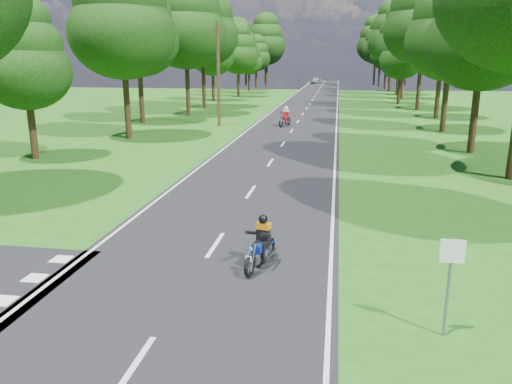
# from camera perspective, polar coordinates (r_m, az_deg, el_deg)

# --- Properties ---
(ground) EXTENTS (160.00, 160.00, 0.00)m
(ground) POSITION_cam_1_polar(r_m,az_deg,el_deg) (12.65, -6.85, -9.29)
(ground) COLOR #205413
(ground) RESTS_ON ground
(main_road) EXTENTS (7.00, 140.00, 0.02)m
(main_road) POSITION_cam_1_polar(r_m,az_deg,el_deg) (61.38, 6.16, 9.99)
(main_road) COLOR black
(main_road) RESTS_ON ground
(road_markings) EXTENTS (7.40, 140.00, 0.01)m
(road_markings) POSITION_cam_1_polar(r_m,az_deg,el_deg) (59.52, 5.92, 9.86)
(road_markings) COLOR silver
(road_markings) RESTS_ON main_road
(treeline) EXTENTS (40.00, 115.35, 14.78)m
(treeline) POSITION_cam_1_polar(r_m,az_deg,el_deg) (71.23, 8.03, 17.24)
(treeline) COLOR black
(treeline) RESTS_ON ground
(telegraph_pole) EXTENTS (1.20, 0.26, 8.00)m
(telegraph_pole) POSITION_cam_1_polar(r_m,az_deg,el_deg) (40.18, -4.32, 13.29)
(telegraph_pole) COLOR #382616
(telegraph_pole) RESTS_ON ground
(road_sign) EXTENTS (0.45, 0.07, 2.00)m
(road_sign) POSITION_cam_1_polar(r_m,az_deg,el_deg) (10.07, 21.30, -8.45)
(road_sign) COLOR slate
(road_sign) RESTS_ON ground
(rider_near_blue) EXTENTS (0.91, 1.70, 1.34)m
(rider_near_blue) POSITION_cam_1_polar(r_m,az_deg,el_deg) (12.70, 0.50, -5.71)
(rider_near_blue) COLOR navy
(rider_near_blue) RESTS_ON main_road
(rider_far_red) EXTENTS (1.15, 1.99, 1.57)m
(rider_far_red) POSITION_cam_1_polar(r_m,az_deg,el_deg) (40.16, 3.32, 8.64)
(rider_far_red) COLOR #A0150C
(rider_far_red) RESTS_ON main_road
(distant_car) EXTENTS (2.55, 4.39, 1.41)m
(distant_car) POSITION_cam_1_polar(r_m,az_deg,el_deg) (113.81, 6.85, 12.55)
(distant_car) COLOR #B6B8BD
(distant_car) RESTS_ON main_road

